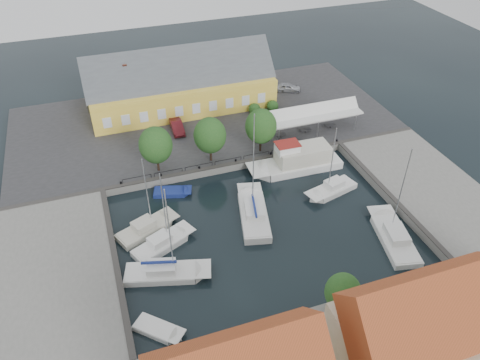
# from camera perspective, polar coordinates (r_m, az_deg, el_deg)

# --- Properties ---
(ground) EXTENTS (140.00, 140.00, 0.00)m
(ground) POSITION_cam_1_polar(r_m,az_deg,el_deg) (54.40, 2.08, -4.86)
(ground) COLOR black
(ground) RESTS_ON ground
(north_quay) EXTENTS (56.00, 26.00, 1.00)m
(north_quay) POSITION_cam_1_polar(r_m,az_deg,el_deg) (71.99, -4.47, 7.07)
(north_quay) COLOR #2D2D30
(north_quay) RESTS_ON ground
(west_quay) EXTENTS (12.00, 24.00, 1.00)m
(west_quay) POSITION_cam_1_polar(r_m,az_deg,el_deg) (50.94, -21.30, -10.96)
(west_quay) COLOR slate
(west_quay) RESTS_ON ground
(east_quay) EXTENTS (12.00, 24.00, 1.00)m
(east_quay) POSITION_cam_1_polar(r_m,az_deg,el_deg) (62.66, 21.94, -0.92)
(east_quay) COLOR slate
(east_quay) RESTS_ON ground
(quay_edge_fittings) EXTENTS (56.00, 24.72, 0.40)m
(quay_edge_fittings) POSITION_cam_1_polar(r_m,az_deg,el_deg) (57.13, 0.43, -1.06)
(quay_edge_fittings) COLOR #383533
(quay_edge_fittings) RESTS_ON north_quay
(warehouse) EXTENTS (28.56, 14.00, 9.55)m
(warehouse) POSITION_cam_1_polar(r_m,az_deg,el_deg) (74.32, -7.71, 11.28)
(warehouse) COLOR yellow
(warehouse) RESTS_ON north_quay
(tent_canopy) EXTENTS (14.00, 4.00, 2.83)m
(tent_canopy) POSITION_cam_1_polar(r_m,az_deg,el_deg) (68.01, 8.92, 7.89)
(tent_canopy) COLOR silver
(tent_canopy) RESTS_ON north_quay
(quay_trees) EXTENTS (18.20, 4.20, 6.30)m
(quay_trees) POSITION_cam_1_polar(r_m,az_deg,el_deg) (60.16, -3.69, 5.45)
(quay_trees) COLOR black
(quay_trees) RESTS_ON north_quay
(car_silver) EXTENTS (4.55, 3.27, 1.44)m
(car_silver) POSITION_cam_1_polar(r_m,az_deg,el_deg) (79.88, 5.86, 11.16)
(car_silver) COLOR #B3B5BB
(car_silver) RESTS_ON north_quay
(car_red) EXTENTS (1.72, 4.61, 1.50)m
(car_red) POSITION_cam_1_polar(r_m,az_deg,el_deg) (68.68, -7.69, 6.46)
(car_red) COLOR maroon
(car_red) RESTS_ON north_quay
(center_sailboat) EXTENTS (5.23, 10.35, 13.62)m
(center_sailboat) POSITION_cam_1_polar(r_m,az_deg,el_deg) (54.57, 1.65, -4.18)
(center_sailboat) COLOR white
(center_sailboat) RESTS_ON ground
(trawler) EXTENTS (12.84, 4.14, 5.00)m
(trawler) POSITION_cam_1_polar(r_m,az_deg,el_deg) (62.31, 7.09, 2.21)
(trawler) COLOR white
(trawler) RESTS_ON ground
(east_boat_a) EXTENTS (7.23, 3.97, 10.06)m
(east_boat_a) POSITION_cam_1_polar(r_m,az_deg,el_deg) (59.26, 11.12, -1.24)
(east_boat_a) COLOR white
(east_boat_a) RESTS_ON ground
(east_boat_c) EXTENTS (4.96, 9.81, 11.97)m
(east_boat_c) POSITION_cam_1_polar(r_m,az_deg,el_deg) (54.47, 18.21, -6.72)
(east_boat_c) COLOR white
(east_boat_c) RESTS_ON ground
(west_boat_b) EXTENTS (7.60, 5.16, 10.11)m
(west_boat_b) POSITION_cam_1_polar(r_m,az_deg,el_deg) (53.79, -11.30, -5.94)
(west_boat_b) COLOR beige
(west_boat_b) RESTS_ON ground
(west_boat_c) EXTENTS (7.49, 5.14, 10.00)m
(west_boat_c) POSITION_cam_1_polar(r_m,az_deg,el_deg) (51.72, -9.40, -7.77)
(west_boat_c) COLOR white
(west_boat_c) RESTS_ON ground
(west_boat_d) EXTENTS (9.05, 4.89, 11.69)m
(west_boat_d) POSITION_cam_1_polar(r_m,az_deg,el_deg) (48.77, -9.05, -11.21)
(west_boat_d) COLOR white
(west_boat_d) RESTS_ON ground
(launch_sw) EXTENTS (4.66, 4.53, 0.98)m
(launch_sw) POSITION_cam_1_polar(r_m,az_deg,el_deg) (44.84, -9.92, -17.64)
(launch_sw) COLOR white
(launch_sw) RESTS_ON ground
(launch_nw) EXTENTS (4.98, 3.11, 0.88)m
(launch_nw) POSITION_cam_1_polar(r_m,az_deg,el_deg) (58.65, -8.30, -1.56)
(launch_nw) COLOR navy
(launch_nw) RESTS_ON ground
(townhouses) EXTENTS (36.30, 8.50, 12.00)m
(townhouses) POSITION_cam_1_polar(r_m,az_deg,el_deg) (37.74, 18.73, -19.80)
(townhouses) COLOR beige
(townhouses) RESTS_ON south_bank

